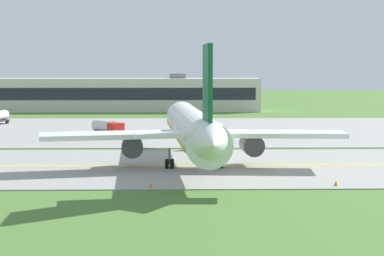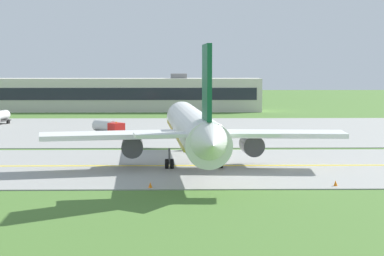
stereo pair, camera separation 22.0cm
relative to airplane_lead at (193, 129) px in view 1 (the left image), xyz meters
name	(u,v)px [view 1 (the left image)]	position (x,y,z in m)	size (l,w,h in m)	color
ground_plane	(132,167)	(-6.54, 0.24, -4.13)	(500.00, 500.00, 0.00)	#47702D
taxiway_strip	(132,166)	(-6.54, 0.24, -4.08)	(240.00, 28.00, 0.10)	gray
apron_pad	(208,130)	(3.46, 42.24, -4.08)	(140.00, 52.00, 0.10)	gray
taxiway_centreline	(132,166)	(-6.54, 0.24, -4.03)	(220.00, 0.60, 0.01)	yellow
airplane_lead	(193,129)	(0.00, 0.00, 0.00)	(32.45, 39.65, 12.70)	white
service_truck_fuel	(108,128)	(-12.45, 30.17, -2.60)	(5.56, 5.82, 2.65)	red
terminal_building	(124,95)	(-15.16, 93.33, -0.05)	(67.00, 11.07, 9.32)	beige
traffic_cone_near_edge	(336,184)	(12.65, -12.34, -3.83)	(0.44, 0.44, 0.60)	orange
traffic_cone_mid_edge	(139,149)	(-6.64, 13.49, -3.83)	(0.44, 0.44, 0.60)	orange
traffic_cone_far_edge	(151,185)	(-3.98, -12.98, -3.83)	(0.44, 0.44, 0.60)	orange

